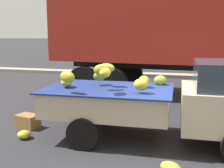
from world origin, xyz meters
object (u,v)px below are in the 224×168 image
object	(u,v)px
pickup_truck	(200,102)
fallen_banana_bunch_by_wheel	(171,168)
fallen_banana_bunch_near_tailgate	(24,134)
produce_crate	(28,121)

from	to	relation	value
pickup_truck	fallen_banana_bunch_by_wheel	size ratio (longest dim) A/B	12.32
fallen_banana_bunch_near_tailgate	produce_crate	world-z (taller)	produce_crate
fallen_banana_bunch_near_tailgate	fallen_banana_bunch_by_wheel	bearing A→B (deg)	-13.78
pickup_truck	produce_crate	bearing A→B (deg)	177.88
pickup_truck	produce_crate	xyz separation A→B (m)	(-3.90, 0.05, -0.72)
pickup_truck	fallen_banana_bunch_near_tailgate	bearing A→B (deg)	-171.58
fallen_banana_bunch_by_wheel	fallen_banana_bunch_near_tailgate	bearing A→B (deg)	166.22
pickup_truck	fallen_banana_bunch_by_wheel	xyz separation A→B (m)	(-0.46, -1.39, -0.78)
produce_crate	fallen_banana_bunch_by_wheel	bearing A→B (deg)	-22.69
pickup_truck	fallen_banana_bunch_near_tailgate	world-z (taller)	pickup_truck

